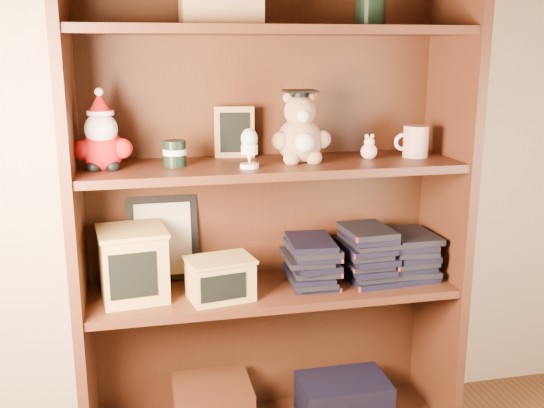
{
  "coord_description": "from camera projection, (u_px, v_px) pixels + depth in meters",
  "views": [
    {
      "loc": [
        -0.26,
        -0.55,
        1.29
      ],
      "look_at": [
        0.15,
        1.3,
        0.82
      ],
      "focal_mm": 42.0,
      "sensor_mm": 36.0,
      "label": 1
    }
  ],
  "objects": [
    {
      "name": "egg_cup",
      "position": [
        249.0,
        147.0,
        1.82
      ],
      "size": [
        0.05,
        0.05,
        0.12
      ],
      "color": "white",
      "rests_on": "shelf_upper"
    },
    {
      "name": "shelf_upper",
      "position": [
        272.0,
        167.0,
        1.93
      ],
      "size": [
        1.14,
        0.33,
        0.02
      ],
      "color": "#482414",
      "rests_on": "ground"
    },
    {
      "name": "santa_plush",
      "position": [
        102.0,
        139.0,
        1.8
      ],
      "size": [
        0.17,
        0.12,
        0.24
      ],
      "color": "#A50F0F",
      "rests_on": "shelf_upper"
    },
    {
      "name": "teacher_mug",
      "position": [
        415.0,
        141.0,
        2.01
      ],
      "size": [
        0.11,
        0.08,
        0.1
      ],
      "color": "silver",
      "rests_on": "shelf_upper"
    },
    {
      "name": "shelf_lower",
      "position": [
        272.0,
        290.0,
        2.03
      ],
      "size": [
        1.14,
        0.33,
        0.02
      ],
      "color": "#482414",
      "rests_on": "ground"
    },
    {
      "name": "book_stack_mid",
      "position": [
        366.0,
        256.0,
        2.07
      ],
      "size": [
        0.14,
        0.2,
        0.16
      ],
      "color": "black",
      "rests_on": "shelf_lower"
    },
    {
      "name": "pencils_box",
      "position": [
        220.0,
        278.0,
        1.91
      ],
      "size": [
        0.22,
        0.17,
        0.13
      ],
      "color": "tan",
      "rests_on": "shelf_lower"
    },
    {
      "name": "certificate_frame",
      "position": [
        163.0,
        238.0,
        2.05
      ],
      "size": [
        0.22,
        0.06,
        0.28
      ],
      "color": "black",
      "rests_on": "shelf_lower"
    },
    {
      "name": "book_stack_left",
      "position": [
        310.0,
        262.0,
        2.03
      ],
      "size": [
        0.14,
        0.2,
        0.14
      ],
      "color": "black",
      "rests_on": "shelf_lower"
    },
    {
      "name": "pink_figurine",
      "position": [
        369.0,
        149.0,
        1.99
      ],
      "size": [
        0.05,
        0.05,
        0.08
      ],
      "color": "beige",
      "rests_on": "shelf_upper"
    },
    {
      "name": "chalkboard_plaque",
      "position": [
        234.0,
        133.0,
        2.0
      ],
      "size": [
        0.13,
        0.08,
        0.16
      ],
      "color": "#9E7547",
      "rests_on": "shelf_upper"
    },
    {
      "name": "book_stack_right",
      "position": [
        409.0,
        257.0,
        2.11
      ],
      "size": [
        0.14,
        0.2,
        0.13
      ],
      "color": "black",
      "rests_on": "shelf_lower"
    },
    {
      "name": "grad_teddy_bear",
      "position": [
        300.0,
        134.0,
        1.92
      ],
      "size": [
        0.18,
        0.16,
        0.22
      ],
      "color": "#A88058",
      "rests_on": "shelf_upper"
    },
    {
      "name": "treats_box",
      "position": [
        133.0,
        263.0,
        1.91
      ],
      "size": [
        0.22,
        0.22,
        0.22
      ],
      "color": "tan",
      "rests_on": "shelf_lower"
    },
    {
      "name": "teachers_tin",
      "position": [
        175.0,
        153.0,
        1.86
      ],
      "size": [
        0.07,
        0.07,
        0.08
      ],
      "color": "black",
      "rests_on": "shelf_upper"
    },
    {
      "name": "bookcase",
      "position": [
        268.0,
        213.0,
        2.02
      ],
      "size": [
        1.2,
        0.35,
        1.6
      ],
      "color": "#482414",
      "rests_on": "ground"
    }
  ]
}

